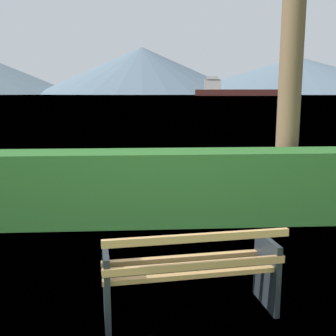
% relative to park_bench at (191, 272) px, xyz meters
% --- Properties ---
extents(ground_plane, '(1400.00, 1400.00, 0.00)m').
position_rel_park_bench_xyz_m(ground_plane, '(-0.01, 0.06, -0.42)').
color(ground_plane, '#567A38').
extents(water_surface, '(620.00, 620.00, 0.00)m').
position_rel_park_bench_xyz_m(water_surface, '(-0.01, 309.21, -0.42)').
color(water_surface, slate).
rests_on(water_surface, ground_plane).
extents(park_bench, '(1.65, 0.76, 0.87)m').
position_rel_park_bench_xyz_m(park_bench, '(0.00, 0.00, 0.00)').
color(park_bench, tan).
rests_on(park_bench, ground_plane).
extents(hedge_row, '(10.94, 0.78, 1.13)m').
position_rel_park_bench_xyz_m(hedge_row, '(-0.01, 2.79, 0.14)').
color(hedge_row, '#2D6B28').
rests_on(hedge_row, ground_plane).
extents(cargo_ship_large, '(69.30, 19.59, 13.75)m').
position_rel_park_bench_xyz_m(cargo_ship_large, '(67.44, 295.18, 3.42)').
color(cargo_ship_large, '#471E19').
rests_on(cargo_ship_large, water_surface).
extents(distant_hills, '(901.69, 418.13, 86.25)m').
position_rel_park_bench_xyz_m(distant_hills, '(-122.02, 593.82, 36.50)').
color(distant_hills, slate).
rests_on(distant_hills, ground_plane).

